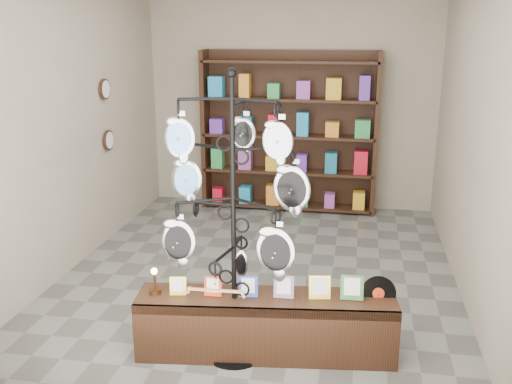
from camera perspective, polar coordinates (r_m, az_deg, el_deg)
ground at (r=6.06m, az=0.38°, el=-8.10°), size 5.00×5.00×0.00m
room_envelope at (r=5.56m, az=0.42°, el=9.55°), size 5.00×5.00×5.00m
display_tree at (r=4.16m, az=-2.30°, el=-0.68°), size 1.14×0.97×2.23m
front_shelf at (r=4.58m, az=1.00°, el=-13.14°), size 2.04×0.65×0.71m
back_shelving at (r=7.93m, az=3.28°, el=5.51°), size 2.42×0.36×2.20m
wall_clocks at (r=6.96m, az=-14.72°, el=7.45°), size 0.03×0.24×0.84m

